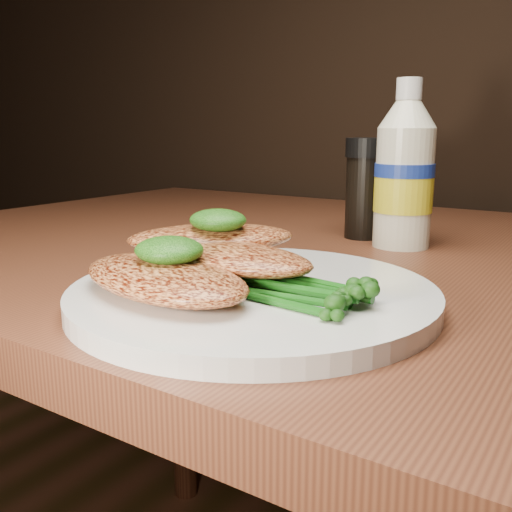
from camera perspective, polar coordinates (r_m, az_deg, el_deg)
The scene contains 9 objects.
plate at distance 0.45m, azimuth -0.29°, elevation -3.90°, with size 0.29×0.29×0.02m, color silver.
chicken_front at distance 0.43m, azimuth -9.28°, elevation -2.19°, with size 0.16×0.09×0.03m, color #D98145.
chicken_mid at distance 0.45m, azimuth -2.51°, elevation -0.16°, with size 0.15×0.07×0.02m, color #D98145.
chicken_back at distance 0.49m, azimuth -4.50°, elevation 1.84°, with size 0.15×0.07×0.02m, color #D98145.
pesto_front at distance 0.43m, azimuth -8.73°, elevation 0.60°, with size 0.05×0.05×0.02m, color #0B3508.
pesto_back at distance 0.48m, azimuth -3.86°, elevation 3.63°, with size 0.05×0.05×0.02m, color #0B3508.
broccolini_bundle at distance 0.41m, azimuth 3.85°, elevation -2.84°, with size 0.14×0.11×0.02m, color #155612, non-canonical shape.
mayo_bottle at distance 0.68m, azimuth 14.76°, elevation 8.88°, with size 0.07×0.07×0.19m, color beige, non-canonical shape.
pepper_grinder at distance 0.73m, azimuth 10.88°, elevation 6.67°, with size 0.05×0.05×0.12m, color black, non-canonical shape.
Camera 1 is at (0.29, 0.45, 0.89)m, focal length 39.74 mm.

